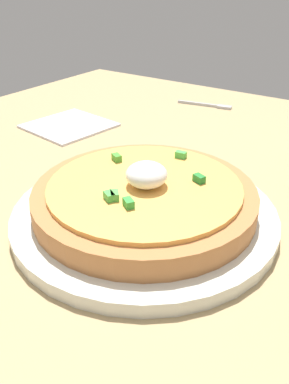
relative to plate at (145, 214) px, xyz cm
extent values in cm
cube|color=tan|center=(2.91, 8.71, -2.28)|extent=(104.89, 89.47, 3.05)
cylinder|color=silver|center=(0.00, 0.00, 0.00)|extent=(28.79, 28.79, 1.52)
cylinder|color=#BB7944|center=(0.00, 0.00, 2.01)|extent=(23.99, 23.99, 2.49)
cylinder|color=#F2AC4F|center=(0.00, 0.00, 3.50)|extent=(20.69, 20.69, 0.50)
ellipsoid|color=white|center=(-0.18, -0.38, 5.03)|extent=(4.38, 4.38, 2.56)
cube|color=green|center=(-4.63, -1.33, 4.15)|extent=(1.37, 1.51, 0.80)
cube|color=green|center=(7.94, 0.15, 4.15)|extent=(0.97, 1.38, 0.80)
cube|color=green|center=(3.08, 6.00, 4.15)|extent=(1.29, 1.50, 0.80)
cube|color=green|center=(-4.68, 0.99, 4.15)|extent=(1.30, 1.50, 0.80)
cube|color=#54B24A|center=(-4.24, 0.65, 4.15)|extent=(1.49, 1.45, 0.80)
cube|color=#268331|center=(3.68, -4.54, 4.15)|extent=(1.22, 1.49, 0.80)
cube|color=#B7B7BC|center=(41.22, 15.08, -0.51)|extent=(2.13, 8.39, 0.50)
cube|color=#B7B7BC|center=(42.24, 9.57, -0.51)|extent=(1.89, 3.01, 0.50)
cube|color=white|center=(16.86, 27.85, -0.56)|extent=(14.58, 14.58, 0.40)
camera|label=1|loc=(-30.05, -20.67, 23.53)|focal=36.64mm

